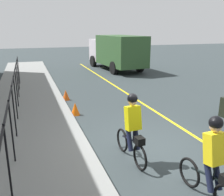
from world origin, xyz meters
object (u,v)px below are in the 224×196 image
box_truck_background (117,51)px  traffic_cone_far (66,95)px  cyclist_follow (212,162)px  traffic_cone_near (75,109)px  cyclist_lead (132,129)px

box_truck_background → traffic_cone_far: (-7.77, 5.40, -1.30)m
cyclist_follow → traffic_cone_near: (6.05, 1.51, -0.66)m
traffic_cone_near → cyclist_follow: bearing=-166.0°
box_truck_background → traffic_cone_near: bearing=145.8°
cyclist_follow → traffic_cone_near: cyclist_follow is taller
cyclist_lead → cyclist_follow: (-2.00, -0.80, 0.00)m
box_truck_background → cyclist_lead: bearing=155.6°
box_truck_background → traffic_cone_near: (-10.07, 5.39, -1.29)m
box_truck_background → traffic_cone_far: size_ratio=14.10×
cyclist_lead → box_truck_background: 14.89m
traffic_cone_near → cyclist_lead: bearing=-170.1°
traffic_cone_far → traffic_cone_near: bearing=-179.6°
cyclist_follow → box_truck_background: box_truck_background is taller
traffic_cone_far → cyclist_lead: bearing=-173.5°
cyclist_lead → traffic_cone_far: 6.43m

